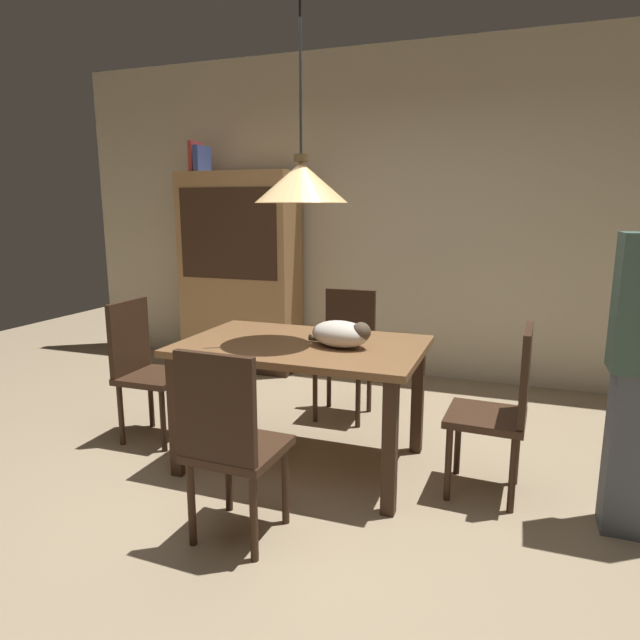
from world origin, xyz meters
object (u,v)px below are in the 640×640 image
(dining_table, at_px, (302,359))
(book_red_tall, at_px, (196,157))
(chair_near_front, at_px, (229,439))
(pendant_lamp, at_px, (301,182))
(book_blue_wide, at_px, (202,159))
(cat_sleeping, at_px, (342,334))
(chair_far_back, at_px, (346,347))
(chair_left_side, at_px, (144,364))
(chair_right_side, at_px, (502,405))
(hutch_bookcase, at_px, (240,276))

(dining_table, xyz_separation_m, book_red_tall, (-1.76, 1.75, 1.34))
(book_red_tall, bearing_deg, chair_near_front, -56.22)
(chair_near_front, bearing_deg, pendant_lamp, 89.83)
(book_red_tall, distance_m, book_blue_wide, 0.07)
(cat_sleeping, xyz_separation_m, book_blue_wide, (-1.94, 1.77, 1.14))
(chair_near_front, height_order, chair_far_back, same)
(chair_left_side, xyz_separation_m, cat_sleeping, (1.38, -0.02, 0.32))
(chair_right_side, bearing_deg, pendant_lamp, 179.82)
(chair_near_front, bearing_deg, dining_table, 89.83)
(dining_table, xyz_separation_m, chair_near_front, (-0.00, -0.88, -0.14))
(chair_far_back, bearing_deg, book_red_tall, 153.72)
(chair_far_back, distance_m, cat_sleeping, 0.98)
(chair_left_side, distance_m, book_red_tall, 2.37)
(chair_left_side, relative_size, cat_sleeping, 2.36)
(cat_sleeping, bearing_deg, book_red_tall, 138.65)
(chair_left_side, bearing_deg, book_blue_wide, 107.95)
(chair_far_back, xyz_separation_m, book_blue_wide, (-1.69, 0.87, 1.46))
(cat_sleeping, xyz_separation_m, book_red_tall, (-2.01, 1.77, 1.16))
(chair_far_back, height_order, chair_right_side, same)
(dining_table, xyz_separation_m, pendant_lamp, (-0.00, 0.00, 1.01))
(chair_far_back, relative_size, hutch_bookcase, 0.50)
(hutch_bookcase, height_order, book_blue_wide, book_blue_wide)
(pendant_lamp, distance_m, book_blue_wide, 2.45)
(chair_far_back, distance_m, chair_left_side, 1.43)
(hutch_bookcase, bearing_deg, chair_far_back, -33.13)
(chair_far_back, height_order, book_blue_wide, book_blue_wide)
(chair_near_front, relative_size, chair_left_side, 1.00)
(chair_right_side, relative_size, book_blue_wide, 3.88)
(chair_far_back, height_order, pendant_lamp, pendant_lamp)
(chair_left_side, distance_m, book_blue_wide, 2.35)
(book_blue_wide, bearing_deg, chair_near_front, -57.19)
(chair_right_side, height_order, book_red_tall, book_red_tall)
(book_blue_wide, bearing_deg, chair_right_side, -31.79)
(chair_far_back, bearing_deg, cat_sleeping, -74.45)
(chair_left_side, bearing_deg, book_red_tall, 109.80)
(chair_far_back, xyz_separation_m, hutch_bookcase, (-1.33, 0.87, 0.38))
(dining_table, bearing_deg, book_blue_wide, 134.15)
(chair_left_side, bearing_deg, dining_table, 0.07)
(chair_near_front, distance_m, cat_sleeping, 0.95)
(dining_table, xyz_separation_m, hutch_bookcase, (-1.33, 1.74, 0.24))
(dining_table, height_order, chair_right_side, chair_right_side)
(chair_far_back, xyz_separation_m, chair_left_side, (-1.13, -0.88, 0.00))
(book_red_tall, xyz_separation_m, book_blue_wide, (0.06, 0.00, -0.02))
(chair_far_back, distance_m, book_blue_wide, 2.40)
(chair_right_side, relative_size, pendant_lamp, 0.72)
(book_blue_wide, bearing_deg, cat_sleeping, -42.26)
(dining_table, xyz_separation_m, chair_far_back, (-0.00, 0.88, -0.14))
(hutch_bookcase, distance_m, book_red_tall, 1.18)
(cat_sleeping, xyz_separation_m, pendant_lamp, (-0.25, 0.02, 0.84))
(chair_right_side, distance_m, hutch_bookcase, 3.04)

